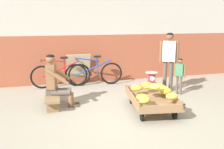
% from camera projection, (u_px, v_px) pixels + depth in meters
% --- Properties ---
extents(ground_plane, '(80.00, 80.00, 0.00)m').
position_uv_depth(ground_plane, '(128.00, 122.00, 4.63)').
color(ground_plane, gray).
extents(back_wall, '(16.00, 0.30, 2.60)m').
position_uv_depth(back_wall, '(92.00, 39.00, 7.50)').
color(back_wall, '#A35138').
rests_on(back_wall, ground).
extents(banana_cart, '(1.04, 1.55, 0.36)m').
position_uv_depth(banana_cart, '(151.00, 99.00, 5.16)').
color(banana_cart, '#8E6B47').
rests_on(banana_cart, ground).
extents(banana_pile, '(0.97, 1.18, 0.26)m').
position_uv_depth(banana_pile, '(153.00, 90.00, 5.04)').
color(banana_pile, gold).
rests_on(banana_pile, banana_cart).
extents(low_bench, '(0.35, 1.11, 0.27)m').
position_uv_depth(low_bench, '(52.00, 97.00, 5.45)').
color(low_bench, olive).
rests_on(low_bench, ground).
extents(vendor_seated, '(0.72, 0.56, 1.14)m').
position_uv_depth(vendor_seated, '(56.00, 81.00, 5.37)').
color(vendor_seated, brown).
rests_on(vendor_seated, ground).
extents(plastic_crate, '(0.36, 0.28, 0.30)m').
position_uv_depth(plastic_crate, '(151.00, 90.00, 6.23)').
color(plastic_crate, gold).
rests_on(plastic_crate, ground).
extents(weighing_scale, '(0.30, 0.30, 0.29)m').
position_uv_depth(weighing_scale, '(151.00, 78.00, 6.16)').
color(weighing_scale, '#28282D').
rests_on(weighing_scale, plastic_crate).
extents(bicycle_near_left, '(1.66, 0.48, 0.86)m').
position_uv_depth(bicycle_near_left, '(61.00, 75.00, 6.95)').
color(bicycle_near_left, black).
rests_on(bicycle_near_left, ground).
extents(bicycle_far_left, '(1.66, 0.48, 0.86)m').
position_uv_depth(bicycle_far_left, '(94.00, 73.00, 7.19)').
color(bicycle_far_left, black).
rests_on(bicycle_far_left, ground).
extents(sign_board, '(0.70, 0.23, 0.88)m').
position_uv_depth(sign_board, '(78.00, 69.00, 7.38)').
color(sign_board, '#C6B289').
rests_on(sign_board, ground).
extents(customer_adult, '(0.43, 0.34, 1.53)m').
position_uv_depth(customer_adult, '(169.00, 55.00, 6.46)').
color(customer_adult, brown).
rests_on(customer_adult, ground).
extents(customer_child, '(0.21, 0.23, 0.91)m').
position_uv_depth(customer_child, '(180.00, 72.00, 6.25)').
color(customer_child, brown).
rests_on(customer_child, ground).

